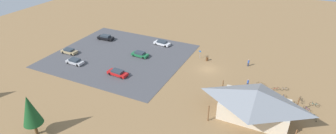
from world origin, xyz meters
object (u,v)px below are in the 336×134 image
trash_bin (207,59)px  bicycle_purple_yard_left (307,109)px  car_red_by_curb (118,73)px  visitor_near_lot (248,83)px  car_black_mid_lot (106,37)px  bicycle_yellow_lone_east (293,104)px  bicycle_teal_lone_west (315,105)px  bicycle_green_yard_right (315,118)px  lot_sign (200,53)px  visitor_crossing_yard (248,63)px  car_tan_near_entry (69,51)px  car_silver_aisle_side (75,61)px  bicycle_red_front_row (275,89)px  bike_pavilion (255,102)px  pine_center (30,110)px  bicycle_blue_edge_north (282,96)px  car_green_second_row (140,54)px  bicycle_silver_near_sign (285,89)px  car_white_front_row (162,43)px  bicycle_black_yard_front (301,100)px  bicycle_white_yard_center (260,89)px  bicycle_orange_back_row (270,93)px  bicycle_orange_trailside (261,84)px

trash_bin → bicycle_purple_yard_left: trash_bin is taller
car_red_by_curb → visitor_near_lot: 27.96m
bicycle_purple_yard_left → car_black_mid_lot: (53.02, -11.07, 0.39)m
bicycle_yellow_lone_east → car_red_by_curb: car_red_by_curb is taller
bicycle_teal_lone_west → bicycle_green_yard_right: bearing=90.9°
lot_sign → bicycle_yellow_lone_east: lot_sign is taller
visitor_crossing_yard → car_tan_near_entry: bearing=16.9°
car_silver_aisle_side → car_red_by_curb: size_ratio=0.91×
bicycle_red_front_row → bicycle_purple_yard_left: 7.41m
car_red_by_curb → car_tan_near_entry: bearing=-12.5°
bicycle_green_yard_right → car_silver_aisle_side: 51.86m
bike_pavilion → pine_center: size_ratio=1.89×
bike_pavilion → bicycle_purple_yard_left: (-8.55, -5.88, -2.75)m
bicycle_blue_edge_north → car_red_by_curb: size_ratio=0.34×
car_silver_aisle_side → car_green_second_row: (-12.04, -10.10, -0.01)m
bicycle_silver_near_sign → car_black_mid_lot: bearing=-6.8°
car_tan_near_entry → bicycle_teal_lone_west: bearing=-177.6°
pine_center → bicycle_silver_near_sign: bearing=-138.9°
bicycle_teal_lone_west → car_black_mid_lot: size_ratio=0.38×
bicycle_teal_lone_west → car_white_front_row: 39.95m
bicycle_green_yard_right → bicycle_black_yard_front: bearing=-62.7°
car_black_mid_lot → car_white_front_row: 16.75m
bicycle_white_yard_center → bicycle_green_yard_right: size_ratio=0.90×
car_black_mid_lot → bicycle_silver_near_sign: bearing=173.2°
bicycle_green_yard_right → car_white_front_row: (37.95, -16.77, 0.31)m
bicycle_blue_edge_north → visitor_crossing_yard: size_ratio=0.94×
pine_center → lot_sign: bearing=-111.5°
bicycle_teal_lone_west → car_green_second_row: 39.91m
bicycle_purple_yard_left → car_silver_aisle_side: 50.70m
bicycle_black_yard_front → car_green_second_row: (37.41, -3.44, 0.32)m
car_green_second_row → car_black_mid_lot: bearing=-19.4°
pine_center → visitor_crossing_yard: 46.34m
visitor_near_lot → trash_bin: bearing=-34.6°
pine_center → car_white_front_row: bearing=-93.6°
bicycle_green_yard_right → bicycle_orange_back_row: 9.25m
bicycle_blue_edge_north → car_white_front_row: bearing=-20.9°
lot_sign → car_red_by_curb: bearing=49.6°
bicycle_orange_trailside → bicycle_black_yard_front: bearing=162.7°
pine_center → bicycle_purple_yard_left: pine_center is taller
car_tan_near_entry → visitor_crossing_yard: visitor_crossing_yard is taller
car_red_by_curb → bicycle_white_yard_center: bearing=-165.8°
lot_sign → visitor_crossing_yard: (-11.72, -1.03, -0.50)m
car_silver_aisle_side → bicycle_blue_edge_north: bearing=-172.0°
bicycle_blue_edge_north → car_green_second_row: size_ratio=0.37×
bicycle_green_yard_right → bicycle_orange_back_row: (8.00, -4.63, 0.03)m
bicycle_blue_edge_north → car_tan_near_entry: (51.54, 2.72, 0.34)m
car_black_mid_lot → bicycle_yellow_lone_east: bearing=168.2°
bicycle_red_front_row → car_red_by_curb: size_ratio=0.32×
bicycle_teal_lone_west → bicycle_orange_back_row: 7.96m
bike_pavilion → lot_sign: bearing=-47.5°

